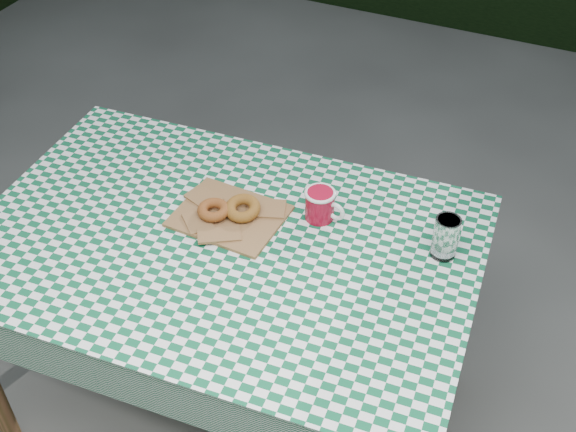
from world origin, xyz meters
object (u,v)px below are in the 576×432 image
object	(u,v)px
table	(230,333)
paper_bag	(229,215)
coffee_mug	(320,205)
drinking_glass	(446,237)

from	to	relation	value
table	paper_bag	world-z (taller)	paper_bag
paper_bag	coffee_mug	size ratio (longest dim) A/B	1.81
table	drinking_glass	world-z (taller)	drinking_glass
paper_bag	drinking_glass	distance (m)	0.58
table	drinking_glass	xyz separation A→B (m)	(0.54, 0.19, 0.44)
paper_bag	coffee_mug	distance (m)	0.25
coffee_mug	drinking_glass	size ratio (longest dim) A/B	1.33
coffee_mug	table	bearing A→B (deg)	-126.67
table	coffee_mug	bearing A→B (deg)	40.50
coffee_mug	drinking_glass	xyz separation A→B (m)	(0.35, -0.00, 0.01)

